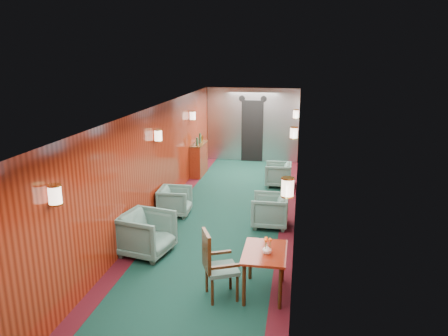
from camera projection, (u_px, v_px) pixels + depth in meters
name	position (u px, v px, depth m)	size (l,w,h in m)	color
room	(219.00, 151.00, 8.48)	(12.00, 12.10, 2.40)	#0D3026
bulkhead	(253.00, 125.00, 14.22)	(2.98, 0.17, 2.39)	#B6BABE
windows_right	(297.00, 160.00, 8.52)	(0.02, 8.60, 0.80)	#B0B3B7
wall_sconces	(224.00, 137.00, 8.98)	(2.97, 7.97, 0.25)	#FFE3C6
dining_table	(265.00, 258.00, 6.39)	(0.64, 0.91, 0.68)	maroon
side_chair	(215.00, 262.00, 6.27)	(0.60, 0.62, 1.04)	#1C423E
credenza	(199.00, 159.00, 12.72)	(0.33, 1.05, 1.22)	maroon
flower_vase	(267.00, 249.00, 6.27)	(0.14, 0.14, 0.14)	silver
armchair_left_near	(147.00, 234.00, 7.70)	(0.82, 0.84, 0.77)	#1C423E
armchair_left_far	(175.00, 201.00, 9.61)	(0.66, 0.68, 0.62)	#1C423E
armchair_right_near	(270.00, 211.00, 8.97)	(0.72, 0.74, 0.67)	#1C423E
armchair_right_far	(278.00, 174.00, 11.69)	(0.68, 0.70, 0.63)	#1C423E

